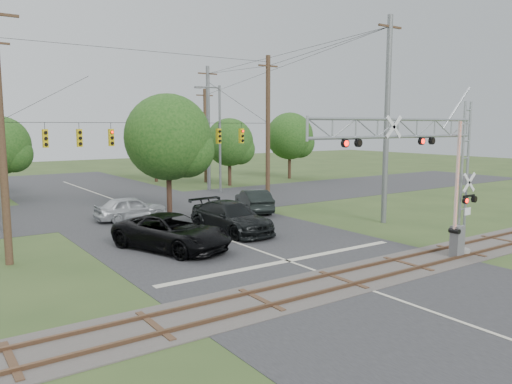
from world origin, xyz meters
TOP-DOWN VIEW (x-y plane):
  - ground at (0.00, 0.00)m, footprint 160.00×160.00m
  - road_main at (0.00, 10.00)m, footprint 14.00×90.00m
  - road_cross at (0.00, 24.00)m, footprint 90.00×12.00m
  - railroad_track at (0.00, 2.00)m, footprint 90.00×3.20m
  - crossing_gantry at (4.45, 1.64)m, footprint 10.22×0.92m
  - traffic_signal_span at (0.85, 20.00)m, footprint 19.34×0.36m
  - pickup_black at (-3.34, 10.51)m, footprint 4.94×6.98m
  - car_dark at (1.19, 12.23)m, footprint 2.83×6.23m
  - sedan_silver at (-2.13, 19.22)m, footprint 4.63×1.88m
  - suv_dark at (6.20, 17.19)m, footprint 3.27×5.20m
  - streetlight at (9.51, 27.68)m, footprint 2.60×0.27m
  - utility_poles at (1.82, 22.30)m, footprint 26.86×26.89m
  - treeline at (-3.23, 33.73)m, footprint 54.10×28.03m

SIDE VIEW (x-z plane):
  - ground at x=0.00m, z-range 0.00..0.00m
  - road_main at x=0.00m, z-range 0.00..0.02m
  - road_cross at x=0.00m, z-range 0.00..0.02m
  - railroad_track at x=0.00m, z-range -0.05..0.11m
  - sedan_silver at x=-2.13m, z-range 0.00..1.57m
  - suv_dark at x=6.20m, z-range 0.00..1.62m
  - pickup_black at x=-3.34m, z-range 0.00..1.77m
  - car_dark at x=1.19m, z-range 0.00..1.77m
  - crossing_gantry at x=4.45m, z-range 0.83..8.05m
  - treeline at x=-3.23m, z-range 0.74..9.54m
  - streetlight at x=9.51m, z-range 0.58..10.31m
  - traffic_signal_span at x=0.85m, z-range -0.08..11.42m
  - utility_poles at x=1.82m, z-range -0.43..12.35m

